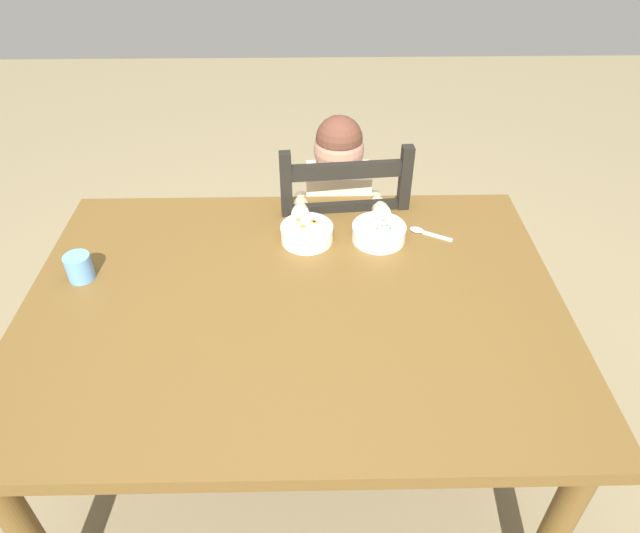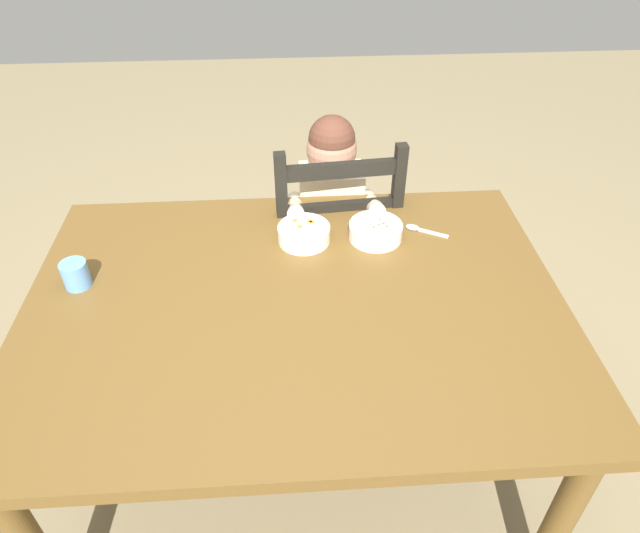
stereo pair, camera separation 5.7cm
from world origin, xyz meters
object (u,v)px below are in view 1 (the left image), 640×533
at_px(bowl_of_carrots, 307,233).
at_px(spoon, 423,232).
at_px(dining_chair, 338,247).
at_px(bowl_of_peas, 379,232).
at_px(dining_table, 294,323).
at_px(child_figure, 338,207).
at_px(drinking_cup, 79,267).

height_order(bowl_of_carrots, spoon, bowl_of_carrots).
xyz_separation_m(dining_chair, spoon, (0.25, -0.27, 0.26)).
xyz_separation_m(dining_chair, bowl_of_peas, (0.10, -0.30, 0.28)).
relative_size(dining_table, child_figure, 1.50).
distance_m(dining_chair, drinking_cup, 0.93).
bearing_deg(bowl_of_peas, child_figure, 110.46).
height_order(spoon, drinking_cup, drinking_cup).
xyz_separation_m(bowl_of_carrots, drinking_cup, (-0.63, -0.17, 0.01)).
distance_m(dining_table, drinking_cup, 0.61).
xyz_separation_m(bowl_of_peas, spoon, (0.14, 0.03, -0.02)).
bearing_deg(bowl_of_peas, spoon, 12.17).
xyz_separation_m(dining_table, bowl_of_peas, (0.25, 0.27, 0.11)).
height_order(dining_chair, bowl_of_carrots, dining_chair).
distance_m(bowl_of_peas, bowl_of_carrots, 0.22).
height_order(dining_table, child_figure, child_figure).
bearing_deg(dining_chair, bowl_of_peas, -70.74).
height_order(dining_table, drinking_cup, drinking_cup).
xyz_separation_m(child_figure, bowl_of_carrots, (-0.11, -0.29, 0.10)).
bearing_deg(child_figure, spoon, -46.24).
bearing_deg(dining_table, spoon, 37.58).
relative_size(bowl_of_peas, drinking_cup, 2.13).
xyz_separation_m(child_figure, bowl_of_peas, (0.11, -0.29, 0.10)).
height_order(dining_chair, drinking_cup, dining_chair).
bearing_deg(dining_table, dining_chair, 75.33).
relative_size(dining_table, dining_chair, 1.56).
height_order(dining_chair, spoon, dining_chair).
distance_m(dining_chair, bowl_of_peas, 0.42).
relative_size(dining_chair, drinking_cup, 12.20).
relative_size(dining_table, bowl_of_carrots, 9.13).
bearing_deg(spoon, dining_table, -142.42).
distance_m(dining_table, child_figure, 0.59).
bearing_deg(spoon, bowl_of_carrots, -175.16).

